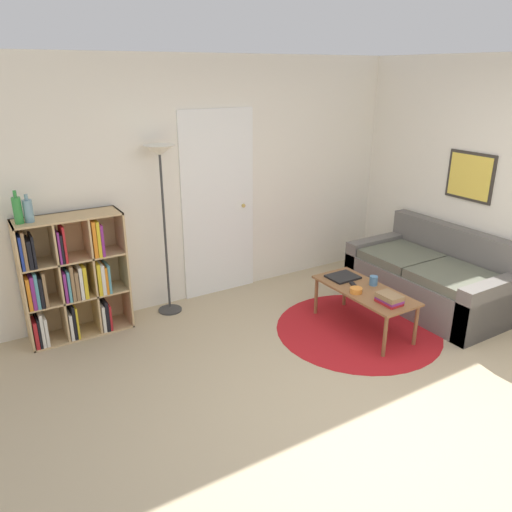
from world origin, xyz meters
TOP-DOWN VIEW (x-y plane):
  - ground_plane at (0.00, 0.00)m, footprint 14.00×14.00m
  - wall_back at (0.00, 2.64)m, footprint 7.51×0.11m
  - wall_right at (2.28, 1.31)m, footprint 0.08×5.62m
  - rug at (0.74, 1.05)m, footprint 1.63×1.63m
  - bookshelf at (-1.68, 2.43)m, footprint 0.95×0.34m
  - floor_lamp at (-0.71, 2.43)m, footprint 0.31×0.31m
  - couch at (1.84, 1.10)m, footprint 0.92×1.70m
  - coffee_table at (0.79, 1.06)m, footprint 0.48×1.08m
  - laptop at (0.79, 1.38)m, footprint 0.30×0.25m
  - bowl at (0.66, 1.04)m, footprint 0.12×0.12m
  - book_stack_on_table at (0.75, 0.70)m, footprint 0.16×0.23m
  - cup at (0.93, 1.09)m, footprint 0.08×0.08m
  - remote at (0.74, 1.15)m, footprint 0.10×0.18m
  - bottle_left at (-2.03, 2.40)m, footprint 0.08×0.08m
  - bottle_middle at (-1.95, 2.41)m, footprint 0.08×0.08m

SIDE VIEW (x-z plane):
  - ground_plane at x=0.00m, z-range 0.00..0.00m
  - rug at x=0.74m, z-range 0.00..0.01m
  - couch at x=1.84m, z-range -0.13..0.70m
  - coffee_table at x=0.79m, z-range 0.17..0.60m
  - laptop at x=0.79m, z-range 0.43..0.45m
  - remote at x=0.74m, z-range 0.43..0.45m
  - bowl at x=0.66m, z-range 0.43..0.48m
  - cup at x=0.93m, z-range 0.43..0.53m
  - book_stack_on_table at x=0.75m, z-range 0.43..0.53m
  - bookshelf at x=-1.68m, z-range -0.02..1.17m
  - wall_back at x=0.00m, z-range -0.01..2.59m
  - bottle_middle at x=-1.95m, z-range 1.17..1.42m
  - wall_right at x=2.28m, z-range 0.00..2.60m
  - bottle_left at x=-2.03m, z-range 1.17..1.46m
  - floor_lamp at x=-0.71m, z-range 0.62..2.39m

